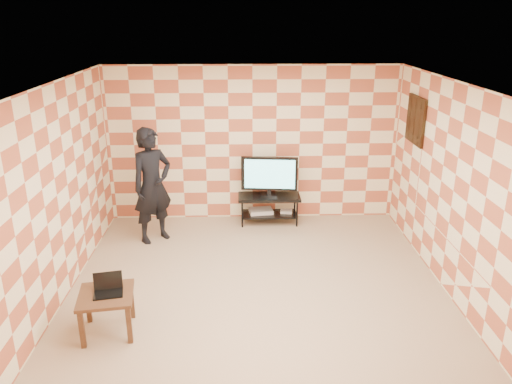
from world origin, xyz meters
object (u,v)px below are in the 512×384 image
tv_stand (269,203)px  person (152,186)px  tv (269,175)px  side_table (106,301)px

tv_stand → person: size_ratio=0.58×
tv_stand → tv: 0.52m
tv → side_table: tv is taller
tv → person: person is taller
tv_stand → side_table: size_ratio=1.57×
tv → person: 1.99m
tv → person: bearing=-161.6°
tv_stand → side_table: 3.74m
tv → side_table: size_ratio=1.41×
tv → tv_stand: bearing=95.8°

